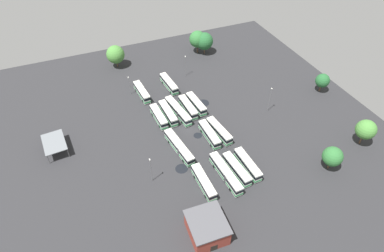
{
  "coord_description": "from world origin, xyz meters",
  "views": [
    {
      "loc": [
        -72.92,
        29.23,
        72.84
      ],
      "look_at": [
        -1.12,
        -0.83,
        1.51
      ],
      "focal_mm": 30.07,
      "sensor_mm": 36.0,
      "label": 1
    }
  ],
  "objects_px": {
    "bus_row0_slot2": "(226,173)",
    "bus_row2_slot2": "(178,111)",
    "bus_row0_slot4": "(204,182)",
    "bus_row1_slot4": "(179,147)",
    "bus_row1_slot1": "(209,134)",
    "depot_building": "(207,228)",
    "bus_row2_slot1": "(188,107)",
    "lamp_post_by_building": "(129,85)",
    "bus_row2_slot4": "(159,117)",
    "bus_row0_slot1": "(237,169)",
    "bus_row3_slot1": "(169,84)",
    "bus_row1_slot0": "(219,131)",
    "bus_row3_slot4": "(142,92)",
    "tree_north_edge": "(333,156)",
    "bus_row0_slot0": "(248,164)",
    "bus_row2_slot3": "(168,113)",
    "maintenance_shelter": "(54,142)",
    "bus_row2_slot0": "(196,104)",
    "tree_south_edge": "(198,39)",
    "lamp_post_far_corner": "(185,65)",
    "lamp_post_mid_lot": "(270,99)",
    "tree_northwest": "(204,41)",
    "tree_northeast": "(115,54)",
    "lamp_post_near_entrance": "(151,169)",
    "tree_east_edge": "(366,130)",
    "tree_west_edge": "(323,81)"
  },
  "relations": [
    {
      "from": "bus_row0_slot4",
      "to": "bus_row3_slot4",
      "type": "distance_m",
      "value": 46.93
    },
    {
      "from": "bus_row0_slot1",
      "to": "lamp_post_by_building",
      "type": "bearing_deg",
      "value": 20.59
    },
    {
      "from": "bus_row2_slot0",
      "to": "tree_south_edge",
      "type": "xyz_separation_m",
      "value": [
        35.91,
        -16.04,
        4.56
      ]
    },
    {
      "from": "bus_row2_slot1",
      "to": "lamp_post_by_building",
      "type": "relative_size",
      "value": 1.52
    },
    {
      "from": "tree_north_edge",
      "to": "tree_northeast",
      "type": "bearing_deg",
      "value": 29.5
    },
    {
      "from": "tree_northwest",
      "to": "tree_south_edge",
      "type": "bearing_deg",
      "value": 51.57
    },
    {
      "from": "bus_row2_slot3",
      "to": "tree_north_edge",
      "type": "height_order",
      "value": "tree_north_edge"
    },
    {
      "from": "bus_row2_slot4",
      "to": "lamp_post_far_corner",
      "type": "xyz_separation_m",
      "value": [
        22.08,
        -18.64,
        3.01
      ]
    },
    {
      "from": "bus_row1_slot4",
      "to": "tree_north_edge",
      "type": "xyz_separation_m",
      "value": [
        -23.1,
        -37.9,
        3.08
      ]
    },
    {
      "from": "bus_row0_slot4",
      "to": "maintenance_shelter",
      "type": "distance_m",
      "value": 47.21
    },
    {
      "from": "maintenance_shelter",
      "to": "lamp_post_near_entrance",
      "type": "xyz_separation_m",
      "value": [
        -22.75,
        -23.74,
        1.51
      ]
    },
    {
      "from": "lamp_post_mid_lot",
      "to": "tree_north_edge",
      "type": "bearing_deg",
      "value": -176.11
    },
    {
      "from": "lamp_post_far_corner",
      "to": "tree_northwest",
      "type": "height_order",
      "value": "tree_northwest"
    },
    {
      "from": "bus_row2_slot3",
      "to": "lamp_post_by_building",
      "type": "relative_size",
      "value": 1.58
    },
    {
      "from": "bus_row1_slot4",
      "to": "tree_south_edge",
      "type": "xyz_separation_m",
      "value": [
        53.35,
        -29.23,
        4.56
      ]
    },
    {
      "from": "bus_row0_slot0",
      "to": "bus_row2_slot1",
      "type": "height_order",
      "value": "same"
    },
    {
      "from": "lamp_post_far_corner",
      "to": "tree_northeast",
      "type": "relative_size",
      "value": 0.94
    },
    {
      "from": "bus_row0_slot2",
      "to": "bus_row1_slot4",
      "type": "bearing_deg",
      "value": 29.81
    },
    {
      "from": "bus_row3_slot1",
      "to": "bus_row1_slot0",
      "type": "bearing_deg",
      "value": -168.92
    },
    {
      "from": "bus_row1_slot4",
      "to": "bus_row2_slot4",
      "type": "xyz_separation_m",
      "value": [
        15.99,
        1.23,
        -0.0
      ]
    },
    {
      "from": "depot_building",
      "to": "bus_row3_slot4",
      "type": "bearing_deg",
      "value": -1.04
    },
    {
      "from": "bus_row0_slot0",
      "to": "bus_row1_slot1",
      "type": "height_order",
      "value": "same"
    },
    {
      "from": "bus_row2_slot4",
      "to": "tree_north_edge",
      "type": "relative_size",
      "value": 1.43
    },
    {
      "from": "bus_row2_slot2",
      "to": "bus_row2_slot4",
      "type": "xyz_separation_m",
      "value": [
        -0.25,
        7.12,
        -0.0
      ]
    },
    {
      "from": "bus_row1_slot1",
      "to": "depot_building",
      "type": "distance_m",
      "value": 33.31
    },
    {
      "from": "bus_row2_slot3",
      "to": "lamp_post_near_entrance",
      "type": "relative_size",
      "value": 1.34
    },
    {
      "from": "tree_west_edge",
      "to": "tree_north_edge",
      "type": "bearing_deg",
      "value": 144.57
    },
    {
      "from": "bus_row0_slot0",
      "to": "bus_row1_slot0",
      "type": "bearing_deg",
      "value": 4.76
    },
    {
      "from": "tree_north_edge",
      "to": "bus_row1_slot1",
      "type": "bearing_deg",
      "value": 47.61
    },
    {
      "from": "bus_row2_slot2",
      "to": "lamp_post_mid_lot",
      "type": "distance_m",
      "value": 31.8
    },
    {
      "from": "bus_row2_slot3",
      "to": "lamp_post_far_corner",
      "type": "xyz_separation_m",
      "value": [
        21.61,
        -15.14,
        3.01
      ]
    },
    {
      "from": "lamp_post_near_entrance",
      "to": "bus_row0_slot4",
      "type": "bearing_deg",
      "value": -120.61
    },
    {
      "from": "bus_row1_slot0",
      "to": "tree_northwest",
      "type": "xyz_separation_m",
      "value": [
        49.62,
        -17.19,
        4.03
      ]
    },
    {
      "from": "bus_row1_slot4",
      "to": "bus_row2_slot4",
      "type": "bearing_deg",
      "value": 4.39
    },
    {
      "from": "bus_row0_slot0",
      "to": "tree_northwest",
      "type": "relative_size",
      "value": 1.23
    },
    {
      "from": "tree_northeast",
      "to": "tree_northwest",
      "type": "distance_m",
      "value": 38.39
    },
    {
      "from": "bus_row2_slot4",
      "to": "bus_row3_slot1",
      "type": "xyz_separation_m",
      "value": [
        16.78,
        -9.66,
        0.0
      ]
    },
    {
      "from": "bus_row0_slot4",
      "to": "bus_row2_slot3",
      "type": "bearing_deg",
      "value": -1.48
    },
    {
      "from": "bus_row0_slot4",
      "to": "lamp_post_near_entrance",
      "type": "relative_size",
      "value": 1.31
    },
    {
      "from": "bus_row1_slot1",
      "to": "tree_west_edge",
      "type": "height_order",
      "value": "tree_west_edge"
    },
    {
      "from": "bus_row2_slot0",
      "to": "tree_east_edge",
      "type": "xyz_separation_m",
      "value": [
        -36.35,
        -40.63,
        4.2
      ]
    },
    {
      "from": "bus_row0_slot0",
      "to": "bus_row3_slot4",
      "type": "xyz_separation_m",
      "value": [
        45.84,
        18.45,
        -0.0
      ]
    },
    {
      "from": "bus_row0_slot1",
      "to": "bus_row2_slot3",
      "type": "xyz_separation_m",
      "value": [
        30.94,
        9.79,
        0.0
      ]
    },
    {
      "from": "bus_row1_slot1",
      "to": "bus_row2_slot2",
      "type": "relative_size",
      "value": 0.77
    },
    {
      "from": "bus_row2_slot1",
      "to": "lamp_post_far_corner",
      "type": "height_order",
      "value": "lamp_post_far_corner"
    },
    {
      "from": "bus_row0_slot4",
      "to": "bus_row1_slot4",
      "type": "distance_m",
      "value": 15.17
    },
    {
      "from": "lamp_post_mid_lot",
      "to": "lamp_post_by_building",
      "type": "relative_size",
      "value": 1.27
    },
    {
      "from": "bus_row3_slot1",
      "to": "tree_south_edge",
      "type": "bearing_deg",
      "value": -45.31
    },
    {
      "from": "bus_row2_slot4",
      "to": "lamp_post_near_entrance",
      "type": "height_order",
      "value": "lamp_post_near_entrance"
    },
    {
      "from": "bus_row0_slot2",
      "to": "bus_row2_slot2",
      "type": "bearing_deg",
      "value": 4.68
    }
  ]
}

